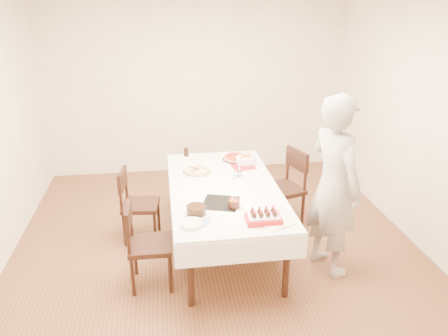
{
  "coord_description": "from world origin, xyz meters",
  "views": [
    {
      "loc": [
        -0.54,
        -4.11,
        2.67
      ],
      "look_at": [
        0.08,
        0.09,
        0.96
      ],
      "focal_mm": 35.0,
      "sensor_mm": 36.0,
      "label": 1
    }
  ],
  "objects": [
    {
      "name": "box_lid",
      "position": [
        0.44,
        -0.79,
        0.75
      ],
      "size": [
        0.33,
        0.29,
        0.02
      ],
      "primitive_type": "cube",
      "rotation": [
        0.0,
        0.0,
        0.43
      ],
      "color": "beige",
      "rests_on": "dining_table"
    },
    {
      "name": "red_placemat",
      "position": [
        0.39,
        0.61,
        0.75
      ],
      "size": [
        0.31,
        0.31,
        0.01
      ],
      "primitive_type": "cube",
      "rotation": [
        0.0,
        0.0,
        0.25
      ],
      "color": "#B21E1E",
      "rests_on": "dining_table"
    },
    {
      "name": "shaker_pair",
      "position": [
        0.24,
        0.28,
        0.79
      ],
      "size": [
        0.09,
        0.09,
        0.09
      ],
      "primitive_type": null,
      "rotation": [
        0.0,
        0.0,
        -0.14
      ],
      "color": "white",
      "rests_on": "dining_table"
    },
    {
      "name": "person",
      "position": [
        1.09,
        -0.44,
        0.92
      ],
      "size": [
        0.64,
        0.78,
        1.84
      ],
      "primitive_type": "imported",
      "rotation": [
        0.0,
        0.0,
        1.91
      ],
      "color": "#9F9C96",
      "rests_on": "floor"
    },
    {
      "name": "strawberry_box",
      "position": [
        0.32,
        -0.73,
        0.79
      ],
      "size": [
        0.32,
        0.22,
        0.08
      ],
      "primitive_type": null,
      "rotation": [
        0.0,
        0.0,
        -0.03
      ],
      "color": "#AF1419",
      "rests_on": "dining_table"
    },
    {
      "name": "layer_cake",
      "position": [
        -0.27,
        -0.52,
        0.8
      ],
      "size": [
        0.25,
        0.25,
        0.09
      ],
      "primitive_type": "cylinder",
      "rotation": [
        0.0,
        0.0,
        -0.07
      ],
      "color": "black",
      "rests_on": "dining_table"
    },
    {
      "name": "chair_right_savory",
      "position": [
        0.84,
        0.49,
        0.48
      ],
      "size": [
        0.62,
        0.62,
        0.96
      ],
      "primitive_type": null,
      "rotation": [
        0.0,
        0.0,
        0.32
      ],
      "color": "black",
      "rests_on": "floor"
    },
    {
      "name": "floor",
      "position": [
        0.0,
        0.0,
        0.0
      ],
      "size": [
        5.0,
        5.0,
        0.0
      ],
      "primitive_type": "plane",
      "color": "#57311E",
      "rests_on": "ground"
    },
    {
      "name": "dining_table",
      "position": [
        0.08,
        0.09,
        0.38
      ],
      "size": [
        1.54,
        2.32,
        0.75
      ],
      "primitive_type": "cube",
      "rotation": [
        0.0,
        0.0,
        -0.2
      ],
      "color": "silver",
      "rests_on": "floor"
    },
    {
      "name": "cola_glass",
      "position": [
        -0.26,
        1.07,
        0.8
      ],
      "size": [
        0.08,
        0.08,
        0.11
      ],
      "primitive_type": "cylinder",
      "rotation": [
        0.0,
        0.0,
        -0.38
      ],
      "color": "black",
      "rests_on": "dining_table"
    },
    {
      "name": "pizza_white",
      "position": [
        -0.17,
        0.51,
        0.77
      ],
      "size": [
        0.4,
        0.4,
        0.04
      ],
      "primitive_type": "cylinder",
      "rotation": [
        0.0,
        0.0,
        0.22
      ],
      "color": "beige",
      "rests_on": "dining_table"
    },
    {
      "name": "chair_left_dessert",
      "position": [
        -0.71,
        -0.47,
        0.43
      ],
      "size": [
        0.45,
        0.45,
        0.87
      ],
      "primitive_type": null,
      "rotation": [
        0.0,
        0.0,
        3.12
      ],
      "color": "black",
      "rests_on": "floor"
    },
    {
      "name": "chair_left_savory",
      "position": [
        -0.83,
        0.42,
        0.43
      ],
      "size": [
        0.49,
        0.49,
        0.85
      ],
      "primitive_type": null,
      "rotation": [
        0.0,
        0.0,
        3.02
      ],
      "color": "black",
      "rests_on": "floor"
    },
    {
      "name": "wall_right",
      "position": [
        2.25,
        0.0,
        1.35
      ],
      "size": [
        0.04,
        5.0,
        2.7
      ],
      "primitive_type": "cube",
      "color": "white",
      "rests_on": "floor"
    },
    {
      "name": "wall_back",
      "position": [
        0.0,
        2.5,
        1.35
      ],
      "size": [
        4.5,
        0.04,
        2.7
      ],
      "primitive_type": "cube",
      "color": "white",
      "rests_on": "floor"
    },
    {
      "name": "wall_front",
      "position": [
        0.0,
        -2.5,
        1.35
      ],
      "size": [
        4.5,
        0.04,
        2.7
      ],
      "primitive_type": "cube",
      "color": "white",
      "rests_on": "floor"
    },
    {
      "name": "pasta_bowl",
      "position": [
        0.43,
        0.71,
        0.8
      ],
      "size": [
        0.25,
        0.25,
        0.08
      ],
      "primitive_type": "cylinder",
      "rotation": [
        0.0,
        0.0,
        0.08
      ],
      "color": "white",
      "rests_on": "dining_table"
    },
    {
      "name": "china_plate",
      "position": [
        -0.27,
        -0.64,
        0.76
      ],
      "size": [
        0.32,
        0.32,
        0.01
      ],
      "primitive_type": "cylinder",
      "rotation": [
        0.0,
        0.0,
        0.23
      ],
      "color": "white",
      "rests_on": "dining_table"
    },
    {
      "name": "pizza_pepperoni",
      "position": [
        0.35,
        0.87,
        0.77
      ],
      "size": [
        0.34,
        0.34,
        0.04
      ],
      "primitive_type": "cylinder",
      "rotation": [
        0.0,
        0.0,
        -0.03
      ],
      "color": "red",
      "rests_on": "dining_table"
    },
    {
      "name": "birthday_cake",
      "position": [
        0.1,
        -0.42,
        0.83
      ],
      "size": [
        0.15,
        0.15,
        0.13
      ],
      "primitive_type": "cylinder",
      "rotation": [
        0.0,
        0.0,
        -0.37
      ],
      "color": "#38170F",
      "rests_on": "dining_table"
    },
    {
      "name": "taper_candle",
      "position": [
        0.3,
        0.34,
        0.88
      ],
      "size": [
        0.06,
        0.06,
        0.26
      ],
      "primitive_type": "cylinder",
      "rotation": [
        0.0,
        0.0,
        -0.18
      ],
      "color": "white",
      "rests_on": "dining_table"
    },
    {
      "name": "plate_stack",
      "position": [
        -0.33,
        -0.72,
        0.77
      ],
      "size": [
        0.21,
        0.21,
        0.04
      ],
      "primitive_type": "cylinder",
      "rotation": [
        0.0,
        0.0,
        -0.03
      ],
      "color": "white",
      "rests_on": "dining_table"
    },
    {
      "name": "cake_board",
      "position": [
        -0.01,
        -0.31,
        0.75
      ],
      "size": [
        0.43,
        0.43,
        0.01
      ],
      "primitive_type": "cube",
      "rotation": [
        0.0,
        0.0,
        -0.31
      ],
      "color": "black",
      "rests_on": "dining_table"
    }
  ]
}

